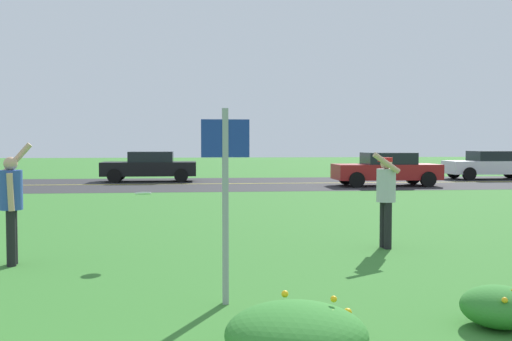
% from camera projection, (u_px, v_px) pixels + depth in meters
% --- Properties ---
extents(ground_plane, '(120.00, 120.00, 0.00)m').
position_uv_depth(ground_plane, '(179.00, 221.00, 14.35)').
color(ground_plane, '#387A2D').
extents(highway_strip, '(120.00, 8.93, 0.01)m').
position_uv_depth(highway_strip, '(186.00, 184.00, 27.03)').
color(highway_strip, '#2D2D30').
rests_on(highway_strip, ground).
extents(highway_center_stripe, '(120.00, 0.16, 0.00)m').
position_uv_depth(highway_center_stripe, '(186.00, 184.00, 27.03)').
color(highway_center_stripe, yellow).
rests_on(highway_center_stripe, ground).
extents(daylily_clump_front_center, '(1.24, 1.25, 0.56)m').
position_uv_depth(daylily_clump_front_center, '(296.00, 334.00, 5.11)').
color(daylily_clump_front_center, '#337F2D').
rests_on(daylily_clump_front_center, ground).
extents(daylily_clump_front_right, '(0.78, 0.78, 0.43)m').
position_uv_depth(daylily_clump_front_right, '(499.00, 307.00, 6.11)').
color(daylily_clump_front_right, '#337F2D').
rests_on(daylily_clump_front_right, ground).
extents(sign_post_near_path, '(0.56, 0.10, 2.29)m').
position_uv_depth(sign_post_near_path, '(225.00, 185.00, 6.94)').
color(sign_post_near_path, '#93969B').
rests_on(sign_post_near_path, ground).
extents(person_thrower_blue_shirt, '(0.45, 0.52, 1.90)m').
position_uv_depth(person_thrower_blue_shirt, '(11.00, 200.00, 9.16)').
color(person_thrower_blue_shirt, '#2D4C9E').
rests_on(person_thrower_blue_shirt, ground).
extents(person_catcher_red_cap_gray_shirt, '(0.52, 0.53, 1.73)m').
position_uv_depth(person_catcher_red_cap_gray_shirt, '(386.00, 193.00, 10.64)').
color(person_catcher_red_cap_gray_shirt, '#B2B2B7').
rests_on(person_catcher_red_cap_gray_shirt, ground).
extents(frisbee_white, '(0.27, 0.27, 0.09)m').
position_uv_depth(frisbee_white, '(143.00, 193.00, 9.73)').
color(frisbee_white, white).
extents(car_white_leftmost, '(4.50, 2.00, 1.45)m').
position_uv_depth(car_white_leftmost, '(491.00, 165.00, 30.61)').
color(car_white_leftmost, silver).
rests_on(car_white_leftmost, ground).
extents(car_red_center_left, '(4.50, 2.00, 1.45)m').
position_uv_depth(car_red_center_left, '(387.00, 169.00, 25.90)').
color(car_red_center_left, maroon).
rests_on(car_red_center_left, ground).
extents(car_black_center_right, '(4.50, 2.00, 1.45)m').
position_uv_depth(car_black_center_right, '(150.00, 166.00, 28.80)').
color(car_black_center_right, black).
rests_on(car_black_center_right, ground).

